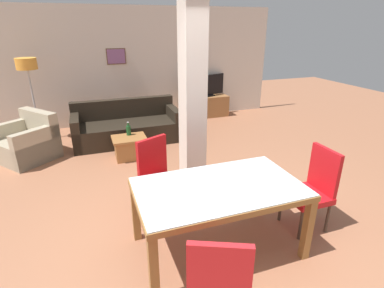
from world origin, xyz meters
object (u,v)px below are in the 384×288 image
(armchair, at_px, (27,143))
(coffee_table, at_px, (130,147))
(bottle, at_px, (129,130))
(dining_table, at_px, (219,199))
(floor_lamp, at_px, (28,71))
(dining_chair_near_left, at_px, (218,284))
(tv_stand, at_px, (206,107))
(dining_chair_head_right, at_px, (313,186))
(sofa, at_px, (127,128))
(dining_chair_far_left, at_px, (159,175))
(tv_screen, at_px, (206,86))

(armchair, xyz_separation_m, coffee_table, (1.74, -0.61, -0.08))
(bottle, bearing_deg, dining_table, -79.97)
(armchair, bearing_deg, floor_lamp, -43.67)
(dining_chair_near_left, xyz_separation_m, coffee_table, (-0.11, 3.64, -0.32))
(dining_chair_near_left, bearing_deg, dining_table, 90.00)
(dining_table, xyz_separation_m, tv_stand, (1.78, 4.72, -0.35))
(dining_table, relative_size, dining_chair_head_right, 1.71)
(sofa, xyz_separation_m, tv_stand, (2.22, 1.08, -0.01))
(dining_table, bearing_deg, sofa, 96.85)
(dining_table, relative_size, tv_stand, 1.44)
(dining_chair_head_right, relative_size, tv_stand, 0.84)
(sofa, height_order, coffee_table, sofa)
(sofa, xyz_separation_m, coffee_table, (-0.09, -0.91, -0.08))
(dining_chair_head_right, distance_m, tv_stand, 4.76)
(sofa, distance_m, armchair, 1.85)
(dining_chair_far_left, xyz_separation_m, tv_stand, (2.20, 3.82, -0.26))
(dining_chair_far_left, distance_m, bottle, 1.96)
(dining_chair_far_left, xyz_separation_m, coffee_table, (-0.11, 1.83, -0.32))
(armchair, bearing_deg, dining_table, 175.37)
(bottle, height_order, floor_lamp, floor_lamp)
(sofa, relative_size, floor_lamp, 1.27)
(bottle, relative_size, floor_lamp, 0.15)
(dining_chair_far_left, relative_size, coffee_table, 1.65)
(dining_chair_near_left, distance_m, tv_stand, 6.05)
(dining_chair_near_left, height_order, bottle, dining_chair_near_left)
(armchair, xyz_separation_m, bottle, (1.76, -0.48, 0.21))
(tv_screen, bearing_deg, coffee_table, 23.88)
(coffee_table, relative_size, bottle, 2.43)
(dining_chair_head_right, distance_m, armchair, 4.83)
(armchair, relative_size, floor_lamp, 0.74)
(armchair, height_order, tv_stand, armchair)
(dining_chair_head_right, bearing_deg, armchair, 46.22)
(dining_chair_near_left, xyz_separation_m, armchair, (-1.85, 4.25, -0.24))
(coffee_table, bearing_deg, dining_chair_head_right, -57.47)
(floor_lamp, bearing_deg, bottle, -41.53)
(tv_screen, xyz_separation_m, floor_lamp, (-3.96, -0.38, 0.62))
(dining_chair_head_right, relative_size, floor_lamp, 0.59)
(sofa, relative_size, tv_stand, 1.82)
(dining_chair_far_left, relative_size, dining_chair_head_right, 1.00)
(dining_chair_near_left, height_order, armchair, dining_chair_near_left)
(dining_chair_far_left, distance_m, tv_stand, 4.41)
(dining_table, distance_m, dining_chair_far_left, 0.99)
(dining_chair_far_left, height_order, dining_chair_near_left, same)
(dining_chair_head_right, xyz_separation_m, sofa, (-1.65, 3.63, -0.25))
(coffee_table, bearing_deg, dining_chair_far_left, -86.68)
(armchair, bearing_deg, sofa, -119.53)
(sofa, bearing_deg, tv_screen, -153.95)
(dining_table, xyz_separation_m, dining_chair_far_left, (-0.42, 0.90, -0.09))
(dining_chair_near_left, bearing_deg, coffee_table, 116.10)
(dining_table, bearing_deg, floor_lamp, 116.69)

